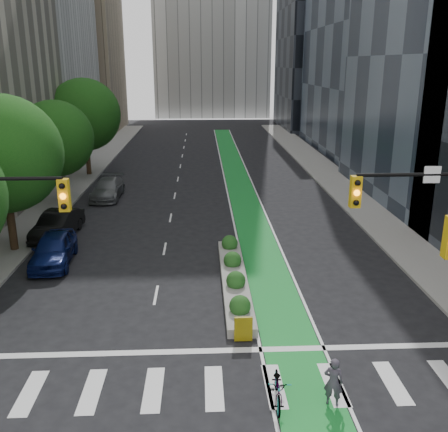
{
  "coord_description": "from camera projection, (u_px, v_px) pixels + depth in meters",
  "views": [
    {
      "loc": [
        -0.32,
        -15.07,
        10.28
      ],
      "look_at": [
        0.77,
        8.54,
        3.0
      ],
      "focal_mm": 40.0,
      "sensor_mm": 36.0,
      "label": 1
    }
  ],
  "objects": [
    {
      "name": "tree_midfar",
      "position": [
        55.0,
        139.0,
        36.49
      ],
      "size": [
        5.6,
        5.6,
        7.76
      ],
      "color": "black",
      "rests_on": "ground"
    },
    {
      "name": "parked_car_left_near",
      "position": [
        54.0,
        249.0,
        26.43
      ],
      "size": [
        2.28,
        4.97,
        1.65
      ],
      "primitive_type": "imported",
      "rotation": [
        0.0,
        0.0,
        0.07
      ],
      "color": "#0C174C",
      "rests_on": "ground"
    },
    {
      "name": "parked_car_left_mid",
      "position": [
        57.0,
        225.0,
        30.42
      ],
      "size": [
        2.34,
        5.09,
        1.62
      ],
      "primitive_type": "imported",
      "rotation": [
        0.0,
        0.0,
        -0.13
      ],
      "color": "black",
      "rests_on": "ground"
    },
    {
      "name": "sidewalk_left",
      "position": [
        61.0,
        193.0,
        40.75
      ],
      "size": [
        3.6,
        90.0,
        0.15
      ],
      "primitive_type": "cube",
      "color": "gray",
      "rests_on": "ground"
    },
    {
      "name": "building_tan_far",
      "position": [
        70.0,
        44.0,
        75.72
      ],
      "size": [
        14.0,
        16.0,
        26.0
      ],
      "primitive_type": "cube",
      "color": "tan",
      "rests_on": "ground"
    },
    {
      "name": "tree_far",
      "position": [
        84.0,
        115.0,
        45.82
      ],
      "size": [
        6.6,
        6.6,
        9.0
      ],
      "color": "black",
      "rests_on": "ground"
    },
    {
      "name": "sidewalk_right",
      "position": [
        346.0,
        190.0,
        41.79
      ],
      "size": [
        3.6,
        90.0,
        0.15
      ],
      "primitive_type": "cube",
      "color": "gray",
      "rests_on": "ground"
    },
    {
      "name": "bike_lane_paint",
      "position": [
        237.0,
        178.0,
        46.2
      ],
      "size": [
        2.2,
        70.0,
        0.01
      ],
      "primitive_type": "cube",
      "color": "#188830",
      "rests_on": "ground"
    },
    {
      "name": "cyclist",
      "position": [
        333.0,
        382.0,
        15.44
      ],
      "size": [
        0.7,
        0.58,
        1.64
      ],
      "primitive_type": "imported",
      "rotation": [
        0.0,
        0.0,
        2.79
      ],
      "color": "#3D3843",
      "rests_on": "ground"
    },
    {
      "name": "median_planter",
      "position": [
        234.0,
        277.0,
        24.09
      ],
      "size": [
        1.2,
        10.26,
        1.1
      ],
      "color": "gray",
      "rests_on": "ground"
    },
    {
      "name": "ground",
      "position": [
        213.0,
        370.0,
        17.43
      ],
      "size": [
        160.0,
        160.0,
        0.0
      ],
      "primitive_type": "plane",
      "color": "black",
      "rests_on": "ground"
    },
    {
      "name": "tree_mid",
      "position": [
        2.0,
        154.0,
        26.76
      ],
      "size": [
        6.4,
        6.4,
        8.78
      ],
      "color": "black",
      "rests_on": "ground"
    },
    {
      "name": "parked_car_left_far",
      "position": [
        108.0,
        189.0,
        39.33
      ],
      "size": [
        2.22,
        5.23,
        1.51
      ],
      "primitive_type": "imported",
      "rotation": [
        0.0,
        0.0,
        -0.02
      ],
      "color": "#575A5C",
      "rests_on": "ground"
    },
    {
      "name": "building_dark_end",
      "position": [
        328.0,
        38.0,
        79.1
      ],
      "size": [
        14.0,
        18.0,
        28.0
      ],
      "primitive_type": "cube",
      "color": "black",
      "rests_on": "ground"
    },
    {
      "name": "bicycle",
      "position": [
        278.0,
        388.0,
        15.64
      ],
      "size": [
        0.87,
        2.05,
        1.05
      ],
      "primitive_type": "imported",
      "rotation": [
        0.0,
        0.0,
        -0.09
      ],
      "color": "gray",
      "rests_on": "ground"
    }
  ]
}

